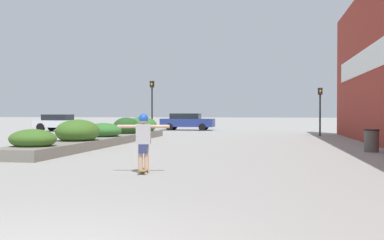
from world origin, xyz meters
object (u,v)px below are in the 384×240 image
trash_bin (371,141)px  traffic_light_left (152,98)px  skateboarder (143,136)px  car_leftmost (187,121)px  skateboard (144,170)px  car_center_left (59,122)px  traffic_light_right (320,103)px

trash_bin → traffic_light_left: 16.97m
skateboarder → car_leftmost: size_ratio=0.30×
skateboard → skateboarder: (-0.00, 0.00, 0.87)m
car_center_left → traffic_light_right: (20.54, -3.70, 1.44)m
skateboarder → trash_bin: skateboarder is taller
trash_bin → car_leftmost: car_leftmost is taller
traffic_light_right → car_center_left: bearing=169.8°
skateboard → skateboarder: bearing=171.8°
traffic_light_left → skateboard: bearing=-74.9°
traffic_light_right → trash_bin: bearing=-86.9°
car_leftmost → car_center_left: car_leftmost is taller
skateboarder → trash_bin: (7.00, 7.29, -0.50)m
car_leftmost → traffic_light_left: traffic_light_left is taller
skateboard → traffic_light_right: size_ratio=0.21×
traffic_light_left → car_center_left: bearing=157.7°
car_center_left → car_leftmost: bearing=113.3°
traffic_light_right → skateboarder: bearing=-108.5°
car_center_left → traffic_light_right: bearing=79.8°
skateboard → car_center_left: size_ratio=0.17×
skateboarder → car_leftmost: (-4.15, 26.99, -0.16)m
skateboard → skateboarder: 0.87m
skateboarder → skateboard: bearing=-8.2°
car_leftmost → car_center_left: size_ratio=1.21×
car_center_left → traffic_light_right: traffic_light_right is taller
skateboarder → traffic_light_left: size_ratio=0.37×
car_leftmost → skateboard: bearing=8.7°
trash_bin → car_leftmost: size_ratio=0.19×
trash_bin → traffic_light_right: traffic_light_right is taller
skateboard → traffic_light_left: bearing=97.0°
skateboard → trash_bin: trash_bin is taller
skateboarder → traffic_light_right: size_ratio=0.44×
traffic_light_left → trash_bin: bearing=-43.9°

